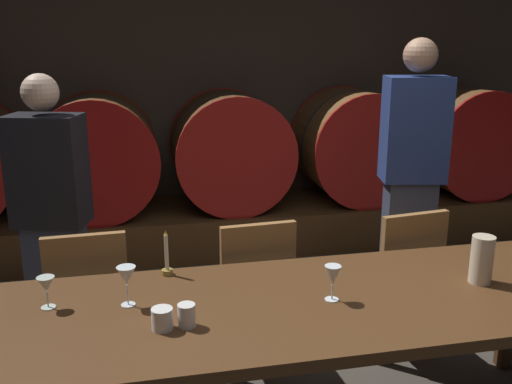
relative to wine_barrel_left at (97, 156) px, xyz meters
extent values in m
cube|color=#473A2D|center=(1.12, 0.55, 0.50)|extent=(6.71, 0.24, 2.70)
cube|color=brown|center=(1.12, 0.00, -0.67)|extent=(6.04, 0.90, 0.36)
cylinder|color=brown|center=(0.00, 0.00, 0.00)|extent=(0.98, 0.74, 0.98)
cylinder|color=#9E1411|center=(0.00, -0.39, 0.00)|extent=(0.99, 0.03, 0.99)
cylinder|color=#9E1411|center=(0.00, 0.39, 0.00)|extent=(0.99, 0.03, 0.99)
cylinder|color=#2D2D33|center=(0.00, 0.00, 0.00)|extent=(0.98, 0.04, 0.98)
cylinder|color=#513319|center=(1.10, 0.00, 0.00)|extent=(0.98, 0.74, 0.98)
cylinder|color=#B21C16|center=(1.10, -0.39, 0.00)|extent=(0.99, 0.03, 0.99)
cylinder|color=#B21C16|center=(1.10, 0.39, 0.00)|extent=(0.99, 0.03, 0.99)
cylinder|color=#2D2D33|center=(1.10, 0.00, 0.00)|extent=(0.98, 0.04, 0.98)
cylinder|color=brown|center=(2.24, 0.00, 0.00)|extent=(0.98, 0.74, 0.98)
cylinder|color=#B21C16|center=(2.24, -0.39, 0.00)|extent=(0.99, 0.03, 0.99)
cylinder|color=#B21C16|center=(2.24, 0.39, 0.00)|extent=(0.99, 0.03, 0.99)
cylinder|color=#2D2D33|center=(2.24, 0.00, 0.00)|extent=(0.98, 0.04, 0.98)
cylinder|color=brown|center=(3.33, 0.00, 0.00)|extent=(0.98, 0.74, 0.98)
cylinder|color=#9E1411|center=(3.33, -0.39, 0.00)|extent=(0.99, 0.03, 0.99)
cylinder|color=#9E1411|center=(3.33, 0.39, 0.00)|extent=(0.99, 0.03, 0.99)
cylinder|color=#2D2D33|center=(3.33, 0.00, 0.00)|extent=(0.98, 0.04, 0.98)
cube|color=#4C2D16|center=(0.91, -2.66, -0.14)|extent=(2.90, 0.91, 0.05)
cube|color=#4C2D16|center=(2.28, -2.27, -0.51)|extent=(0.07, 0.07, 0.68)
cube|color=olive|center=(0.03, -1.88, -0.41)|extent=(0.42, 0.42, 0.04)
cube|color=olive|center=(0.04, -2.06, -0.18)|extent=(0.40, 0.06, 0.42)
cube|color=olive|center=(0.19, -1.70, -0.64)|extent=(0.05, 0.05, 0.42)
cube|color=olive|center=(-0.15, -1.71, -0.64)|extent=(0.05, 0.05, 0.42)
cube|color=olive|center=(0.21, -2.04, -0.64)|extent=(0.05, 0.05, 0.42)
cube|color=olive|center=(-0.13, -2.05, -0.64)|extent=(0.05, 0.05, 0.42)
cube|color=olive|center=(0.89, -1.90, -0.41)|extent=(0.43, 0.43, 0.04)
cube|color=olive|center=(0.90, -2.07, -0.18)|extent=(0.40, 0.07, 0.42)
cube|color=olive|center=(1.05, -1.71, -0.64)|extent=(0.05, 0.05, 0.42)
cube|color=olive|center=(0.71, -1.74, -0.64)|extent=(0.05, 0.05, 0.42)
cube|color=olive|center=(1.07, -2.05, -0.64)|extent=(0.05, 0.05, 0.42)
cube|color=olive|center=(0.73, -2.08, -0.64)|extent=(0.05, 0.05, 0.42)
cube|color=olive|center=(1.75, -1.90, -0.41)|extent=(0.45, 0.45, 0.04)
cube|color=olive|center=(1.77, -2.08, -0.18)|extent=(0.40, 0.09, 0.42)
cube|color=olive|center=(1.90, -1.71, -0.64)|extent=(0.05, 0.05, 0.42)
cube|color=olive|center=(1.56, -1.76, -0.64)|extent=(0.05, 0.05, 0.42)
cube|color=olive|center=(1.94, -2.05, -0.64)|extent=(0.05, 0.05, 0.42)
cube|color=olive|center=(1.60, -2.09, -0.64)|extent=(0.05, 0.05, 0.42)
cube|color=#33384C|center=(-0.16, -1.63, -0.44)|extent=(0.34, 0.27, 0.81)
cube|color=black|center=(-0.16, -1.63, 0.26)|extent=(0.43, 0.33, 0.60)
sphere|color=beige|center=(-0.16, -1.63, 0.68)|extent=(0.19, 0.19, 0.19)
cube|color=#33384C|center=(1.99, -1.59, -0.38)|extent=(0.33, 0.26, 0.93)
cube|color=navy|center=(1.99, -1.59, 0.40)|extent=(0.42, 0.31, 0.64)
sphere|color=tan|center=(1.99, -1.59, 0.85)|extent=(0.20, 0.20, 0.20)
cylinder|color=olive|center=(0.42, -2.27, -0.11)|extent=(0.05, 0.05, 0.02)
cylinder|color=#EDE5CC|center=(0.42, -2.27, -0.01)|extent=(0.02, 0.02, 0.17)
cone|color=yellow|center=(0.42, -2.27, 0.09)|extent=(0.01, 0.01, 0.02)
cylinder|color=beige|center=(1.80, -2.65, -0.01)|extent=(0.10, 0.10, 0.22)
cylinder|color=silver|center=(-0.08, -2.51, -0.12)|extent=(0.06, 0.06, 0.00)
cylinder|color=silver|center=(-0.08, -2.51, -0.08)|extent=(0.01, 0.01, 0.07)
cone|color=silver|center=(-0.08, -2.51, -0.02)|extent=(0.07, 0.07, 0.07)
cylinder|color=white|center=(0.24, -2.55, -0.12)|extent=(0.06, 0.06, 0.00)
cylinder|color=white|center=(0.24, -2.55, -0.07)|extent=(0.01, 0.01, 0.09)
cone|color=white|center=(0.24, -2.55, 0.01)|extent=(0.08, 0.08, 0.08)
cylinder|color=white|center=(1.09, -2.69, -0.12)|extent=(0.06, 0.06, 0.00)
cylinder|color=white|center=(1.09, -2.69, -0.08)|extent=(0.01, 0.01, 0.06)
cone|color=white|center=(1.09, -2.69, -0.01)|extent=(0.07, 0.07, 0.09)
cylinder|color=white|center=(0.37, -2.79, -0.08)|extent=(0.08, 0.08, 0.09)
cylinder|color=white|center=(0.46, -2.79, -0.07)|extent=(0.07, 0.07, 0.09)
camera|label=1|loc=(0.31, -4.80, 0.97)|focal=40.39mm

